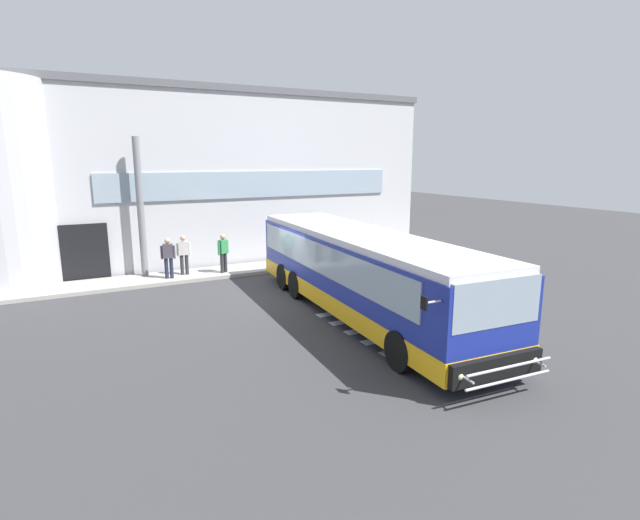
{
  "coord_description": "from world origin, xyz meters",
  "views": [
    {
      "loc": [
        -7.13,
        -15.73,
        5.0
      ],
      "look_at": [
        0.65,
        -0.96,
        1.5
      ],
      "focal_mm": 27.35,
      "sensor_mm": 36.0,
      "label": 1
    }
  ],
  "objects_px": {
    "passenger_at_curb_edge": "(223,251)",
    "entry_support_column": "(140,208)",
    "bus_main_foreground": "(362,275)",
    "passenger_near_column": "(168,256)",
    "passenger_by_doorway": "(184,253)"
  },
  "relations": [
    {
      "from": "passenger_near_column",
      "to": "passenger_by_doorway",
      "type": "distance_m",
      "value": 0.81
    },
    {
      "from": "bus_main_foreground",
      "to": "entry_support_column",
      "type": "bearing_deg",
      "value": 122.92
    },
    {
      "from": "bus_main_foreground",
      "to": "passenger_at_curb_edge",
      "type": "xyz_separation_m",
      "value": [
        -2.33,
        7.34,
        -0.26
      ]
    },
    {
      "from": "passenger_near_column",
      "to": "entry_support_column",
      "type": "bearing_deg",
      "value": 128.81
    },
    {
      "from": "passenger_near_column",
      "to": "passenger_by_doorway",
      "type": "relative_size",
      "value": 1.0
    },
    {
      "from": "passenger_at_curb_edge",
      "to": "bus_main_foreground",
      "type": "bearing_deg",
      "value": -72.4
    },
    {
      "from": "entry_support_column",
      "to": "passenger_at_curb_edge",
      "type": "distance_m",
      "value": 3.79
    },
    {
      "from": "entry_support_column",
      "to": "passenger_by_doorway",
      "type": "bearing_deg",
      "value": -22.02
    },
    {
      "from": "entry_support_column",
      "to": "passenger_by_doorway",
      "type": "distance_m",
      "value": 2.52
    },
    {
      "from": "passenger_at_curb_edge",
      "to": "entry_support_column",
      "type": "bearing_deg",
      "value": 161.52
    },
    {
      "from": "bus_main_foreground",
      "to": "passenger_near_column",
      "type": "relative_size",
      "value": 7.43
    },
    {
      "from": "bus_main_foreground",
      "to": "passenger_at_curb_edge",
      "type": "relative_size",
      "value": 7.43
    },
    {
      "from": "passenger_near_column",
      "to": "passenger_at_curb_edge",
      "type": "relative_size",
      "value": 1.0
    },
    {
      "from": "passenger_near_column",
      "to": "passenger_by_doorway",
      "type": "bearing_deg",
      "value": 28.18
    },
    {
      "from": "passenger_near_column",
      "to": "bus_main_foreground",
      "type": "bearing_deg",
      "value": -57.94
    }
  ]
}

